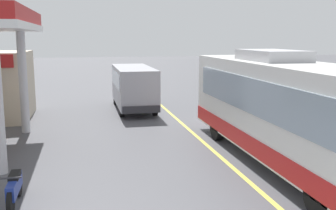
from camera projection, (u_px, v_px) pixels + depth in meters
name	position (u px, v px, depth m)	size (l,w,h in m)	color
ground	(158.00, 103.00, 25.07)	(120.00, 120.00, 0.00)	#4C4C51
lane_divider_stripe	(176.00, 118.00, 20.24)	(0.16, 50.00, 0.01)	#D8CC4C
coach_bus_main	(284.00, 112.00, 12.81)	(2.60, 11.04, 3.69)	white
minibus_opposing_lane	(133.00, 84.00, 22.55)	(2.04, 6.13, 2.44)	#A5A5AD
motorcycle_parked_forecourt	(14.00, 188.00, 9.75)	(0.55, 1.80, 0.92)	black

